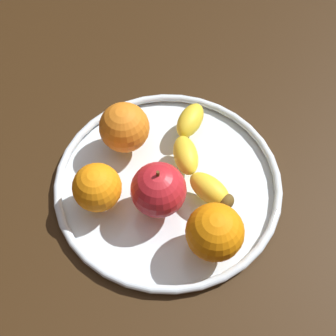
{
  "coord_description": "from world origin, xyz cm",
  "views": [
    {
      "loc": [
        29.57,
        -14.48,
        56.87
      ],
      "look_at": [
        0.0,
        0.0,
        4.8
      ],
      "focal_mm": 45.95,
      "sensor_mm": 36.0,
      "label": 1
    }
  ],
  "objects_px": {
    "banana": "(196,156)",
    "orange_front_right": "(124,127)",
    "orange_front_left": "(97,187)",
    "fruit_bowl": "(168,182)",
    "apple": "(159,190)",
    "orange_center": "(215,232)"
  },
  "relations": [
    {
      "from": "fruit_bowl",
      "to": "orange_center",
      "type": "height_order",
      "value": "orange_center"
    },
    {
      "from": "orange_center",
      "to": "banana",
      "type": "bearing_deg",
      "value": 161.75
    },
    {
      "from": "apple",
      "to": "orange_front_right",
      "type": "bearing_deg",
      "value": 179.93
    },
    {
      "from": "banana",
      "to": "apple",
      "type": "relative_size",
      "value": 2.34
    },
    {
      "from": "fruit_bowl",
      "to": "orange_front_right",
      "type": "distance_m",
      "value": 0.1
    },
    {
      "from": "fruit_bowl",
      "to": "apple",
      "type": "distance_m",
      "value": 0.06
    },
    {
      "from": "orange_center",
      "to": "orange_front_right",
      "type": "bearing_deg",
      "value": -169.59
    },
    {
      "from": "apple",
      "to": "orange_front_right",
      "type": "relative_size",
      "value": 1.12
    },
    {
      "from": "orange_center",
      "to": "orange_front_left",
      "type": "xyz_separation_m",
      "value": [
        -0.13,
        -0.11,
        -0.0
      ]
    },
    {
      "from": "fruit_bowl",
      "to": "orange_front_right",
      "type": "height_order",
      "value": "orange_front_right"
    },
    {
      "from": "apple",
      "to": "orange_front_left",
      "type": "relative_size",
      "value": 1.24
    },
    {
      "from": "fruit_bowl",
      "to": "orange_front_left",
      "type": "bearing_deg",
      "value": -96.61
    },
    {
      "from": "fruit_bowl",
      "to": "banana",
      "type": "distance_m",
      "value": 0.06
    },
    {
      "from": "banana",
      "to": "orange_front_left",
      "type": "bearing_deg",
      "value": -76.35
    },
    {
      "from": "apple",
      "to": "banana",
      "type": "bearing_deg",
      "value": 115.74
    },
    {
      "from": "banana",
      "to": "orange_center",
      "type": "relative_size",
      "value": 2.6
    },
    {
      "from": "orange_front_right",
      "to": "orange_front_left",
      "type": "relative_size",
      "value": 1.11
    },
    {
      "from": "orange_front_right",
      "to": "orange_center",
      "type": "distance_m",
      "value": 0.21
    },
    {
      "from": "banana",
      "to": "orange_front_right",
      "type": "relative_size",
      "value": 2.62
    },
    {
      "from": "banana",
      "to": "orange_front_left",
      "type": "height_order",
      "value": "orange_front_left"
    },
    {
      "from": "apple",
      "to": "orange_front_left",
      "type": "distance_m",
      "value": 0.09
    },
    {
      "from": "banana",
      "to": "orange_front_left",
      "type": "xyz_separation_m",
      "value": [
        -0.0,
        -0.15,
        0.02
      ]
    }
  ]
}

